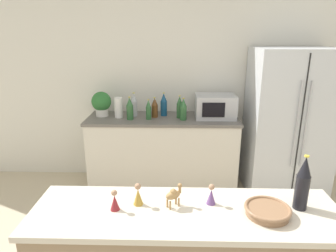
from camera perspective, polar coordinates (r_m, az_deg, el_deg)
wall_back at (r=3.94m, az=3.56°, el=7.97°), size 8.00×0.06×2.55m
back_counter at (r=3.85m, az=-0.98°, el=-4.90°), size 1.86×0.63×0.92m
refrigerator at (r=3.87m, az=21.88°, el=0.54°), size 0.92×0.74×1.76m
potted_plant at (r=3.81m, az=-12.56°, el=4.32°), size 0.24×0.24×0.31m
paper_towel_roll at (r=3.71m, az=-9.39°, el=3.47°), size 0.10×0.10×0.25m
microwave at (r=3.71m, az=9.00°, el=3.73°), size 0.48×0.37×0.28m
back_bottle_0 at (r=3.75m, az=-6.49°, el=4.01°), size 0.08×0.08×0.30m
back_bottle_1 at (r=3.68m, az=-2.55°, el=3.49°), size 0.08×0.08×0.25m
back_bottle_2 at (r=3.74m, az=-0.81°, el=4.08°), size 0.08×0.08×0.29m
back_bottle_3 at (r=3.56m, az=2.93°, el=3.16°), size 0.08×0.08×0.27m
back_bottle_4 at (r=3.64m, az=2.22°, el=3.59°), size 0.07×0.07×0.28m
back_bottle_5 at (r=3.60m, az=-7.28°, el=3.29°), size 0.08×0.08×0.28m
back_bottle_6 at (r=3.59m, az=-3.73°, el=3.08°), size 0.06×0.06×0.24m
wine_bottle at (r=1.88m, az=24.28°, el=-9.96°), size 0.08×0.08×0.33m
fruit_bowl at (r=1.81m, az=18.42°, el=-15.02°), size 0.26×0.26×0.05m
camel_figurine at (r=1.77m, az=1.11°, el=-12.88°), size 0.11×0.10×0.14m
wise_man_figurine_blue at (r=1.83m, az=8.23°, el=-12.96°), size 0.05×0.05×0.13m
wise_man_figurine_crimson at (r=1.78m, az=-10.12°, el=-13.94°), size 0.05×0.05×0.13m
wise_man_figurine_purple at (r=1.81m, az=-5.72°, el=-13.03°), size 0.06×0.06×0.14m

